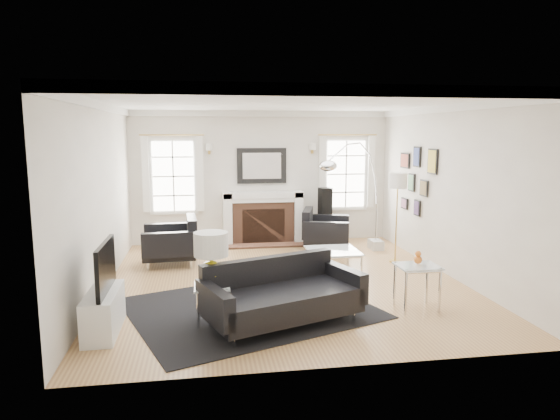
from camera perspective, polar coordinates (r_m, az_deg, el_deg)
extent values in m
plane|color=#A26F43|center=(8.05, 0.50, -8.13)|extent=(6.00, 6.00, 0.00)
cube|color=silver|center=(10.71, -2.12, 3.76)|extent=(5.50, 0.04, 2.80)
cube|color=silver|center=(4.86, 6.32, -2.49)|extent=(5.50, 0.04, 2.80)
cube|color=silver|center=(7.79, -19.86, 1.32)|extent=(0.04, 6.00, 2.80)
cube|color=silver|center=(8.64, 18.83, 2.06)|extent=(0.04, 6.00, 2.80)
cube|color=white|center=(7.71, 0.53, 12.20)|extent=(5.50, 6.00, 0.02)
cube|color=white|center=(7.71, 0.53, 11.75)|extent=(5.50, 6.00, 0.12)
cube|color=white|center=(10.56, -6.01, -1.01)|extent=(0.18, 0.38, 1.10)
cube|color=white|center=(10.74, 2.01, -0.80)|extent=(0.18, 0.38, 1.10)
cube|color=white|center=(10.55, -1.98, 1.77)|extent=(1.70, 0.38, 0.12)
cube|color=white|center=(10.56, -1.98, 1.23)|extent=(1.50, 0.34, 0.10)
cube|color=brown|center=(10.66, -1.98, -1.42)|extent=(1.30, 0.30, 0.90)
cube|color=black|center=(10.57, -1.91, -1.89)|extent=(0.90, 0.10, 0.76)
cube|color=brown|center=(10.48, -1.78, -3.99)|extent=(1.70, 0.50, 0.04)
cube|color=black|center=(10.65, -2.10, 5.08)|extent=(1.05, 0.06, 0.75)
cube|color=white|center=(10.62, -2.08, 5.07)|extent=(0.82, 0.02, 0.55)
cube|color=white|center=(10.62, -12.09, 3.80)|extent=(1.00, 0.05, 1.60)
cube|color=white|center=(10.59, -12.10, 3.78)|extent=(0.84, 0.02, 1.44)
cube|color=white|center=(10.56, -15.11, 3.93)|extent=(0.14, 0.05, 1.55)
cube|color=white|center=(10.50, -9.12, 4.10)|extent=(0.14, 0.05, 1.55)
cube|color=white|center=(11.05, 7.49, 4.11)|extent=(1.00, 0.05, 1.60)
cube|color=white|center=(11.02, 7.54, 4.09)|extent=(0.84, 0.02, 1.44)
cube|color=white|center=(10.80, 4.84, 4.31)|extent=(0.14, 0.05, 1.55)
cube|color=white|center=(11.12, 10.37, 4.33)|extent=(0.14, 0.05, 1.55)
cube|color=black|center=(9.12, 17.05, 5.32)|extent=(0.03, 0.34, 0.44)
cube|color=gold|center=(9.11, 16.95, 5.33)|extent=(0.01, 0.29, 0.39)
cube|color=black|center=(9.71, 15.39, 5.88)|extent=(0.03, 0.28, 0.38)
cube|color=navy|center=(9.70, 15.29, 5.88)|extent=(0.01, 0.23, 0.33)
cube|color=black|center=(10.22, 14.10, 5.50)|extent=(0.03, 0.40, 0.30)
cube|color=#A34432|center=(10.21, 14.01, 5.50)|extent=(0.01, 0.35, 0.25)
cube|color=black|center=(9.43, 16.12, 2.42)|extent=(0.03, 0.30, 0.30)
cube|color=olive|center=(9.42, 16.03, 2.42)|extent=(0.01, 0.25, 0.25)
cube|color=black|center=(9.92, 14.80, 3.07)|extent=(0.03, 0.26, 0.34)
cube|color=#548C5C|center=(9.92, 14.71, 3.07)|extent=(0.01, 0.21, 0.29)
cube|color=black|center=(10.43, 13.58, 3.11)|extent=(0.03, 0.32, 0.24)
cube|color=tan|center=(10.43, 13.49, 3.11)|extent=(0.01, 0.27, 0.19)
cube|color=black|center=(9.71, 15.40, 0.24)|extent=(0.03, 0.24, 0.30)
cube|color=#4D3366|center=(9.70, 15.31, 0.24)|extent=(0.01, 0.19, 0.25)
cube|color=black|center=(10.25, 14.03, 0.74)|extent=(0.03, 0.28, 0.22)
cube|color=#945675|center=(10.24, 13.94, 0.74)|extent=(0.01, 0.23, 0.17)
cube|color=white|center=(6.37, -19.51, -10.94)|extent=(0.35, 1.00, 0.50)
cube|color=black|center=(6.20, -19.31, -6.14)|extent=(0.05, 1.00, 0.58)
cube|color=black|center=(6.88, -3.51, -11.10)|extent=(3.71, 3.41, 0.01)
cube|color=black|center=(6.24, 0.41, -10.44)|extent=(2.04, 1.47, 0.31)
cube|color=black|center=(6.50, -1.32, -7.56)|extent=(1.79, 0.78, 0.51)
cube|color=black|center=(5.83, -7.48, -10.65)|extent=(0.44, 0.87, 0.39)
cube|color=black|center=(6.68, 7.24, -8.10)|extent=(0.44, 0.87, 0.39)
cube|color=black|center=(9.20, -12.54, -4.12)|extent=(0.95, 0.95, 0.34)
cube|color=black|center=(9.15, -10.04, -2.52)|extent=(0.21, 0.91, 0.57)
cube|color=black|center=(9.62, -12.55, -2.73)|extent=(0.91, 0.18, 0.43)
cube|color=black|center=(8.73, -12.60, -3.91)|extent=(0.91, 0.18, 0.43)
cube|color=black|center=(10.13, 5.38, -2.83)|extent=(1.09, 1.09, 0.33)
cube|color=black|center=(10.11, 3.17, -1.43)|extent=(0.40, 0.88, 0.55)
cube|color=black|center=(9.67, 5.28, -2.58)|extent=(0.88, 0.38, 0.42)
cube|color=black|center=(10.53, 5.50, -1.65)|extent=(0.88, 0.38, 0.42)
cube|color=silver|center=(8.54, 6.08, -4.64)|extent=(0.85, 0.85, 0.02)
cylinder|color=silver|center=(8.13, 4.13, -6.59)|extent=(0.04, 0.04, 0.38)
cylinder|color=silver|center=(8.33, 9.30, -6.30)|extent=(0.04, 0.04, 0.38)
cylinder|color=silver|center=(8.86, 3.01, -5.29)|extent=(0.04, 0.04, 0.38)
cylinder|color=silver|center=(9.04, 7.78, -5.07)|extent=(0.04, 0.04, 0.38)
cube|color=silver|center=(6.29, -7.79, -8.66)|extent=(0.43, 0.43, 0.02)
cylinder|color=silver|center=(6.19, -9.38, -11.21)|extent=(0.04, 0.04, 0.48)
cylinder|color=silver|center=(6.20, -6.04, -11.12)|extent=(0.04, 0.04, 0.48)
cylinder|color=silver|center=(6.53, -9.36, -10.15)|extent=(0.04, 0.04, 0.48)
cylinder|color=silver|center=(6.53, -6.21, -10.07)|extent=(0.04, 0.04, 0.48)
cube|color=silver|center=(6.92, 15.45, -6.19)|extent=(0.55, 0.46, 0.02)
cylinder|color=silver|center=(6.74, 14.18, -9.12)|extent=(0.04, 0.04, 0.60)
cylinder|color=silver|center=(6.93, 17.79, -8.77)|extent=(0.04, 0.04, 0.60)
cylinder|color=silver|center=(7.07, 12.97, -8.21)|extent=(0.04, 0.04, 0.60)
cylinder|color=silver|center=(7.26, 16.44, -7.91)|extent=(0.04, 0.04, 0.60)
sphere|color=yellow|center=(6.24, -7.82, -7.19)|extent=(0.32, 0.32, 0.32)
cylinder|color=yellow|center=(6.20, -7.85, -5.79)|extent=(0.04, 0.04, 0.13)
cylinder|color=white|center=(6.15, -7.90, -3.89)|extent=(0.42, 0.42, 0.29)
sphere|color=orange|center=(6.89, 15.48, -5.50)|extent=(0.11, 0.11, 0.11)
sphere|color=orange|center=(6.88, 15.51, -4.86)|extent=(0.08, 0.08, 0.08)
cube|color=silver|center=(10.35, 10.89, -3.90)|extent=(0.23, 0.37, 0.19)
ellipsoid|color=silver|center=(8.65, 5.51, 5.04)|extent=(0.32, 0.32, 0.19)
cylinder|color=gold|center=(9.43, 13.00, -5.72)|extent=(0.21, 0.21, 0.03)
cylinder|color=gold|center=(9.28, 13.15, -1.48)|extent=(0.02, 0.02, 1.45)
cylinder|color=white|center=(9.17, 13.32, 3.29)|extent=(0.33, 0.33, 0.27)
cube|color=black|center=(10.71, 5.15, -0.62)|extent=(0.28, 0.28, 1.19)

